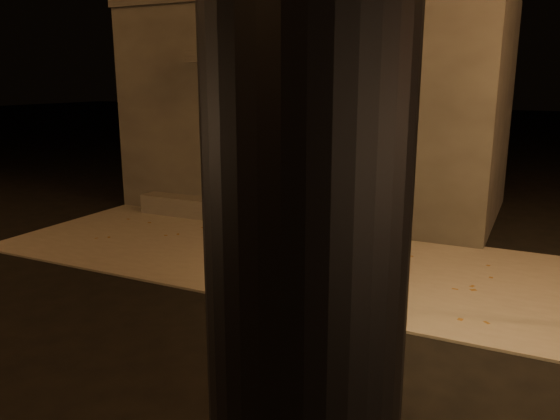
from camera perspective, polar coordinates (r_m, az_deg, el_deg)
The scene contains 9 objects.
ground at distance 8.78m, azimuth -6.13°, elevation -8.44°, with size 120.00×120.00×0.00m, color black.
sidewalk at distance 10.41m, azimuth -0.30°, elevation -4.69°, with size 11.00×4.40×0.04m, color slate.
building at distance 14.42m, azimuth 4.08°, elevation 10.80°, with size 9.00×5.10×5.22m.
ledge at distance 12.50m, azimuth -2.93°, elevation -0.44°, with size 6.00×0.55×0.45m, color #56544E.
column at distance 11.05m, azimuth 11.75°, elevation 5.77°, with size 0.55×0.55×3.60m, color #363431.
canopy at distance 11.75m, azimuth 1.43°, elevation 15.97°, with size 5.00×0.70×0.28m, color #363431.
skateboarder at distance 11.31m, azimuth 9.11°, elevation 1.89°, with size 0.39×0.26×1.08m, color #4A1CBA.
backpack at distance 12.17m, azimuth -0.71°, elevation 0.99°, with size 0.35×0.28×0.43m.
skateboard at distance 10.96m, azimuth 7.38°, elevation -3.33°, with size 0.90×0.32×0.10m.
Camera 1 is at (4.37, -6.88, 3.26)m, focal length 35.00 mm.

